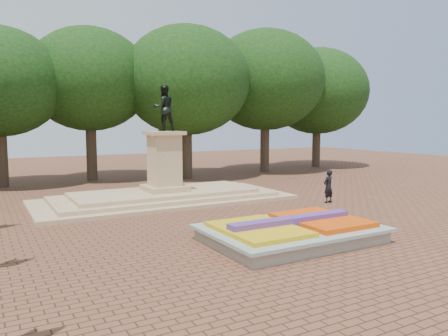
# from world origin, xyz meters

# --- Properties ---
(ground) EXTENTS (90.00, 90.00, 0.00)m
(ground) POSITION_xyz_m (0.00, 0.00, 0.00)
(ground) COLOR brown
(ground) RESTS_ON ground
(flower_bed) EXTENTS (6.30, 4.30, 0.91)m
(flower_bed) POSITION_xyz_m (1.03, -2.00, 0.38)
(flower_bed) COLOR gray
(flower_bed) RESTS_ON ground
(monument) EXTENTS (14.00, 6.00, 6.40)m
(monument) POSITION_xyz_m (0.00, 8.00, 0.88)
(monument) COLOR tan
(monument) RESTS_ON ground
(tree_row_back) EXTENTS (44.80, 8.80, 10.43)m
(tree_row_back) POSITION_xyz_m (2.33, 18.00, 6.67)
(tree_row_back) COLOR #34271C
(tree_row_back) RESTS_ON ground
(pedestrian) EXTENTS (0.73, 0.56, 1.81)m
(pedestrian) POSITION_xyz_m (7.63, 3.22, 0.91)
(pedestrian) COLOR black
(pedestrian) RESTS_ON ground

